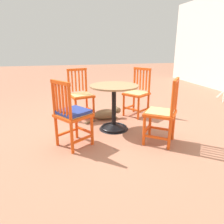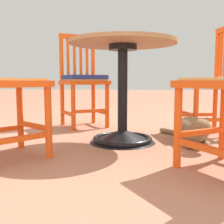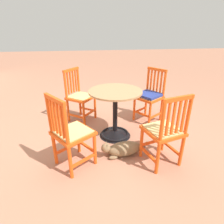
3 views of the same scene
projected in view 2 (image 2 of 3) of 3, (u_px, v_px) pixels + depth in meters
The scene contains 6 objects.
ground_plane at pixel (124, 137), 2.20m from camera, with size 24.00×24.00×0.00m, color #A36B51.
cafe_table at pixel (123, 104), 2.00m from camera, with size 0.76×0.76×0.73m.
orange_chair_near_fence at pixel (210, 83), 2.35m from camera, with size 0.49×0.49×0.91m.
orange_chair_facing_out at pixel (83, 81), 2.71m from camera, with size 0.56×0.56×0.91m.
orange_chair_at_corner at pixel (0, 83), 1.55m from camera, with size 0.56×0.56×0.91m.
tabby_cat at pixel (193, 131), 1.96m from camera, with size 0.33×0.71×0.23m.
Camera 2 is at (-0.18, 2.16, 0.45)m, focal length 44.42 mm.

